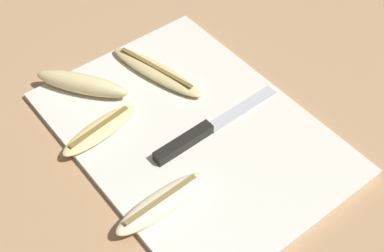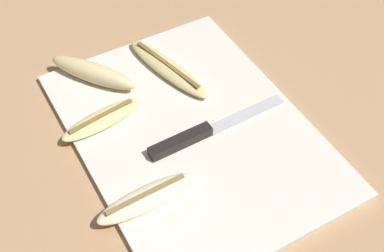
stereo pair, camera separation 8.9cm
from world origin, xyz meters
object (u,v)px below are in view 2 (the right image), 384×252
(knife, at_px, (194,136))
(banana_mellow_near, at_px, (93,73))
(banana_golden_short, at_px, (102,119))
(banana_bright_far, at_px, (146,198))
(banana_spotted_left, at_px, (168,68))

(knife, bearing_deg, banana_mellow_near, -158.56)
(banana_mellow_near, height_order, banana_golden_short, banana_mellow_near)
(knife, distance_m, banana_bright_far, 0.14)
(banana_spotted_left, bearing_deg, knife, -13.12)
(banana_spotted_left, height_order, banana_golden_short, banana_spotted_left)
(banana_golden_short, bearing_deg, banana_mellow_near, 164.44)
(banana_mellow_near, xyz_separation_m, banana_golden_short, (0.10, -0.03, -0.01))
(banana_mellow_near, bearing_deg, banana_bright_far, -6.93)
(knife, distance_m, banana_mellow_near, 0.23)
(knife, height_order, banana_mellow_near, banana_mellow_near)
(banana_mellow_near, distance_m, banana_golden_short, 0.11)
(banana_spotted_left, relative_size, banana_bright_far, 1.30)
(knife, relative_size, banana_spotted_left, 1.24)
(knife, height_order, banana_golden_short, same)
(knife, xyz_separation_m, banana_mellow_near, (-0.21, -0.09, 0.01))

